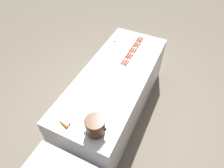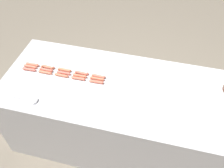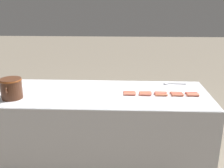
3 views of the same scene
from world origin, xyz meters
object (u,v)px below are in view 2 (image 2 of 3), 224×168
at_px(hot_dog_1, 48,67).
at_px(hot_dog_2, 64,70).
at_px(hot_dog_7, 64,73).
at_px(hot_dog_0, 32,64).
at_px(hot_dog_8, 80,76).
at_px(hot_dog_9, 97,79).
at_px(hot_dog_11, 45,72).
at_px(hot_dog_13, 78,78).
at_px(hot_dog_14, 96,82).
at_px(hot_dog_10, 29,69).
at_px(hot_dog_4, 98,76).
at_px(hot_dog_12, 61,75).
at_px(serving_spoon, 30,100).
at_px(hot_dog_6, 46,70).
at_px(hot_dog_3, 82,73).
at_px(hot_dog_5, 30,67).

xyz_separation_m(hot_dog_1, hot_dog_2, (-0.00, 0.17, 0.00)).
relative_size(hot_dog_1, hot_dog_7, 1.00).
xyz_separation_m(hot_dog_0, hot_dog_8, (0.03, 0.49, 0.00)).
distance_m(hot_dog_2, hot_dog_9, 0.33).
distance_m(hot_dog_1, hot_dog_8, 0.33).
xyz_separation_m(hot_dog_11, hot_dog_13, (-0.00, 0.32, 0.00)).
distance_m(hot_dog_0, hot_dog_14, 0.66).
bearing_deg(hot_dog_10, hot_dog_9, 93.47).
distance_m(hot_dog_4, hot_dog_13, 0.18).
bearing_deg(hot_dog_13, hot_dog_10, -89.75).
relative_size(hot_dog_12, serving_spoon, 0.50).
height_order(hot_dog_0, hot_dog_7, same).
bearing_deg(hot_dog_14, hot_dog_6, -93.91).
height_order(hot_dog_2, hot_dog_9, same).
xyz_separation_m(hot_dog_1, hot_dog_3, (-0.00, 0.34, 0.00)).
distance_m(hot_dog_2, hot_dog_6, 0.17).
bearing_deg(hot_dog_4, hot_dog_1, -90.02).
relative_size(hot_dog_1, hot_dog_5, 1.00).
distance_m(hot_dog_5, hot_dog_12, 0.33).
bearing_deg(hot_dog_6, hot_dog_1, -178.28).
bearing_deg(serving_spoon, hot_dog_10, -151.81).
bearing_deg(hot_dog_1, hot_dog_11, 4.66).
xyz_separation_m(hot_dog_6, hot_dog_10, (0.03, -0.16, 0.00)).
bearing_deg(hot_dog_14, hot_dog_13, -90.88).
bearing_deg(hot_dog_0, hot_dog_8, 85.94).
distance_m(hot_dog_1, hot_dog_11, 0.07).
xyz_separation_m(hot_dog_8, hot_dog_13, (0.03, -0.00, 0.00)).
xyz_separation_m(hot_dog_5, hot_dog_13, (0.04, 0.49, 0.00)).
height_order(hot_dog_9, serving_spoon, hot_dog_9).
relative_size(hot_dog_3, hot_dog_7, 1.00).
bearing_deg(hot_dog_3, hot_dog_5, -86.06).
distance_m(hot_dog_3, hot_dog_4, 0.16).
distance_m(hot_dog_1, hot_dog_13, 0.33).
distance_m(hot_dog_0, hot_dog_6, 0.16).
distance_m(hot_dog_10, hot_dog_14, 0.65).
relative_size(hot_dog_1, hot_dog_14, 1.00).
bearing_deg(hot_dog_1, hot_dog_5, -78.44).
relative_size(hot_dog_0, hot_dog_4, 1.00).
height_order(hot_dog_4, hot_dog_10, same).
relative_size(hot_dog_0, hot_dog_3, 1.00).
bearing_deg(hot_dog_9, hot_dog_8, -88.70).
relative_size(hot_dog_2, serving_spoon, 0.50).
height_order(hot_dog_1, hot_dog_13, same).
bearing_deg(hot_dog_7, hot_dog_14, 83.56).
bearing_deg(hot_dog_5, hot_dog_13, 85.65).
height_order(hot_dog_3, hot_dog_14, same).
bearing_deg(serving_spoon, hot_dog_1, -177.05).
xyz_separation_m(hot_dog_4, serving_spoon, (0.40, -0.48, -0.00)).
xyz_separation_m(hot_dog_13, serving_spoon, (0.33, -0.31, -0.00)).
distance_m(hot_dog_1, hot_dog_10, 0.17).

